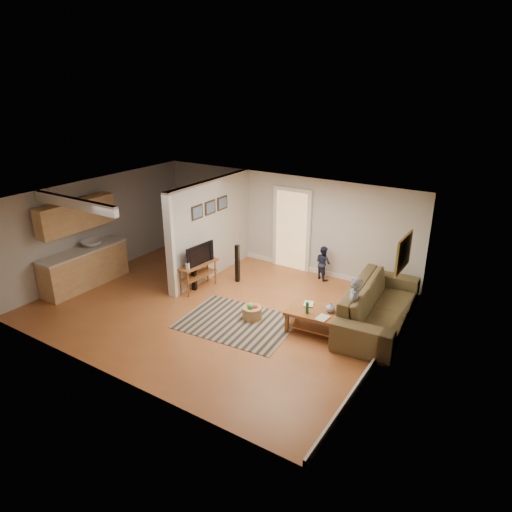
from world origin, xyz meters
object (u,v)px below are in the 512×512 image
(speaker_left, at_px, (194,270))
(toddler, at_px, (322,279))
(coffee_table, at_px, (317,316))
(toy_basket, at_px, (252,312))
(sofa, at_px, (377,324))
(speaker_right, at_px, (237,263))
(child, at_px, (350,336))
(tv_console, at_px, (198,266))

(speaker_left, bearing_deg, toddler, 35.20)
(coffee_table, bearing_deg, toy_basket, -169.79)
(sofa, distance_m, coffee_table, 1.41)
(speaker_right, distance_m, toddler, 2.23)
(speaker_right, distance_m, toy_basket, 1.98)
(coffee_table, bearing_deg, child, 18.83)
(sofa, height_order, toy_basket, sofa)
(speaker_right, bearing_deg, coffee_table, -30.06)
(tv_console, relative_size, speaker_left, 1.08)
(toddler, bearing_deg, speaker_left, 70.41)
(coffee_table, height_order, toy_basket, coffee_table)
(tv_console, distance_m, speaker_left, 0.15)
(speaker_left, distance_m, toddler, 3.30)
(toy_basket, bearing_deg, coffee_table, 10.21)
(toddler, bearing_deg, child, 152.83)
(sofa, relative_size, toddler, 3.36)
(tv_console, height_order, speaker_right, speaker_right)
(tv_console, bearing_deg, coffee_table, 0.67)
(speaker_right, relative_size, toddler, 1.10)
(sofa, xyz_separation_m, coffee_table, (-0.94, -0.98, 0.36))
(coffee_table, bearing_deg, tv_console, 175.15)
(speaker_right, height_order, child, speaker_right)
(speaker_left, bearing_deg, sofa, 1.59)
(sofa, bearing_deg, speaker_left, 95.31)
(child, bearing_deg, speaker_left, -98.66)
(toy_basket, bearing_deg, speaker_right, 133.76)
(child, bearing_deg, coffee_table, -80.18)
(toddler, bearing_deg, tv_console, 70.06)
(sofa, height_order, speaker_left, speaker_left)
(child, bearing_deg, toddler, -152.62)
(sofa, xyz_separation_m, child, (-0.30, -0.76, 0.00))
(child, bearing_deg, tv_console, -99.90)
(tv_console, height_order, speaker_left, speaker_left)
(sofa, distance_m, child, 0.82)
(toy_basket, distance_m, toddler, 2.74)
(speaker_right, bearing_deg, sofa, -10.00)
(speaker_right, height_order, toddler, speaker_right)
(speaker_right, bearing_deg, speaker_left, -129.36)
(speaker_right, xyz_separation_m, toddler, (1.74, 1.30, -0.49))
(sofa, relative_size, tv_console, 2.68)
(toddler, bearing_deg, speaker_right, 63.17)
(coffee_table, distance_m, speaker_right, 2.99)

